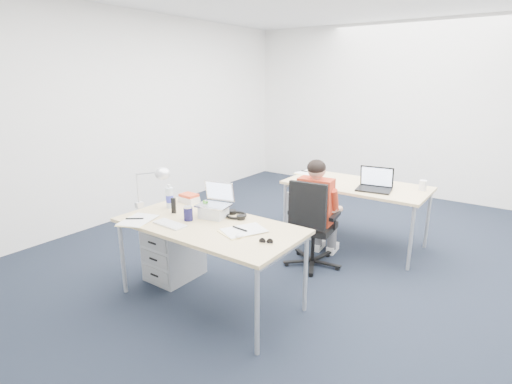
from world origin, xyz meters
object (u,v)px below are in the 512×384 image
bear_figurine (206,208)px  dark_laptop (375,179)px  silver_laptop (213,201)px  sunglasses (266,241)px  drawer_pedestal_far (310,211)px  desk_lamp (147,187)px  headphones (236,214)px  can_koozie (188,213)px  desk_near (209,229)px  office_chair (312,242)px  drawer_pedestal_near (174,251)px  water_bottle (169,196)px  book_stack (189,198)px  wireless_keyboard (170,224)px  computer_mouse (239,236)px  cordless_phone (174,206)px  far_cup (423,185)px  desk_far (356,188)px  seated_person (319,211)px

bear_figurine → dark_laptop: dark_laptop is taller
silver_laptop → sunglasses: size_ratio=2.75×
drawer_pedestal_far → desk_lamp: 2.24m
headphones → can_koozie: can_koozie is taller
desk_near → headphones: bearing=74.9°
office_chair → drawer_pedestal_near: bearing=-142.2°
water_bottle → sunglasses: 1.23m
bear_figurine → book_stack: bearing=129.3°
wireless_keyboard → desk_lamp: 0.52m
silver_laptop → computer_mouse: 0.55m
sunglasses → drawer_pedestal_far: bearing=86.4°
computer_mouse → dark_laptop: size_ratio=0.24×
can_koozie → desk_lamp: size_ratio=0.28×
cordless_phone → dark_laptop: 2.18m
sunglasses → bear_figurine: bearing=143.3°
far_cup → desk_near: bearing=-119.4°
desk_near → bear_figurine: bear_figurine is taller
silver_laptop → book_stack: size_ratio=1.66×
drawer_pedestal_far → can_koozie: (-0.12, -2.02, 0.52)m
wireless_keyboard → can_koozie: size_ratio=2.37×
headphones → desk_lamp: (-0.77, -0.34, 0.21)m
computer_mouse → headphones: size_ratio=0.36×
silver_laptop → wireless_keyboard: size_ratio=0.99×
computer_mouse → desk_lamp: 1.11m
desk_far → drawer_pedestal_near: (-1.11, -1.84, -0.41)m
seated_person → dark_laptop: 0.72m
far_cup → dark_laptop: bearing=-143.9°
drawer_pedestal_far → computer_mouse: 2.18m
drawer_pedestal_near → desk_lamp: size_ratio=1.21×
silver_laptop → far_cup: 2.37m
office_chair → headphones: 1.03m
wireless_keyboard → bear_figurine: (0.08, 0.35, 0.06)m
dark_laptop → can_koozie: bearing=-126.5°
desk_near → dark_laptop: bearing=67.0°
drawer_pedestal_far → cordless_phone: 2.07m
computer_mouse → sunglasses: bearing=-5.0°
cordless_phone → sunglasses: size_ratio=1.31×
computer_mouse → headphones: (-0.32, 0.36, 0.00)m
wireless_keyboard → cordless_phone: bearing=133.2°
wireless_keyboard → water_bottle: (-0.34, 0.32, 0.11)m
silver_laptop → dark_laptop: 1.88m
desk_near → cordless_phone: size_ratio=11.19×
desk_far → wireless_keyboard: 2.31m
book_stack → cordless_phone: bearing=-68.2°
drawer_pedestal_far → water_bottle: water_bottle is taller
seated_person → far_cup: bearing=39.3°
headphones → desk_near: bearing=-81.6°
desk_far → dark_laptop: dark_laptop is taller
headphones → can_koozie: (-0.28, -0.32, 0.04)m
desk_far → cordless_phone: size_ratio=11.19×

